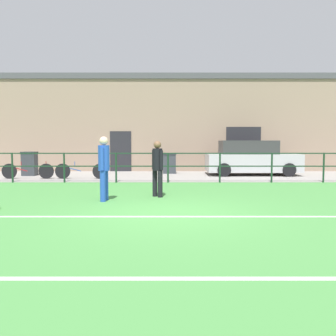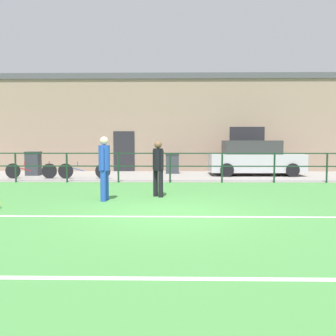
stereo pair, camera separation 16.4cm
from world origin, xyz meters
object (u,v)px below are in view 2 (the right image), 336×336
at_px(parked_car_red, 254,159).
at_px(trash_bin_0, 33,163).
at_px(bicycle_parked_1, 31,171).
at_px(trash_bin_1, 172,163).
at_px(player_striker, 104,164).
at_px(bicycle_parked_0, 84,171).
at_px(player_goalkeeper, 158,165).

height_order(parked_car_red, trash_bin_0, parked_car_red).
height_order(bicycle_parked_1, trash_bin_0, trash_bin_0).
xyz_separation_m(parked_car_red, trash_bin_1, (-3.81, 0.79, -0.26)).
bearing_deg(trash_bin_1, player_striker, -102.40).
bearing_deg(trash_bin_0, player_striker, -56.34).
bearing_deg(trash_bin_1, bicycle_parked_0, -145.31).
relative_size(player_goalkeeper, player_striker, 0.93).
bearing_deg(trash_bin_0, bicycle_parked_0, -27.74).
distance_m(player_goalkeeper, bicycle_parked_1, 7.38).
relative_size(bicycle_parked_1, trash_bin_1, 2.21).
relative_size(player_striker, trash_bin_0, 1.58).
distance_m(bicycle_parked_0, bicycle_parked_1, 2.25).
distance_m(bicycle_parked_0, trash_bin_0, 3.05).
relative_size(player_striker, bicycle_parked_0, 0.78).
relative_size(parked_car_red, bicycle_parked_1, 1.94).
distance_m(player_striker, trash_bin_0, 8.34).
height_order(player_striker, trash_bin_0, player_striker).
relative_size(player_goalkeeper, parked_car_red, 0.38).
bearing_deg(player_goalkeeper, bicycle_parked_0, 173.73).
xyz_separation_m(bicycle_parked_1, trash_bin_0, (-0.45, 1.42, 0.22)).
height_order(player_goalkeeper, player_striker, player_striker).
bearing_deg(player_goalkeeper, trash_bin_0, -176.92).
bearing_deg(player_goalkeeper, trash_bin_1, 136.12).
relative_size(bicycle_parked_0, trash_bin_0, 2.02).
relative_size(player_goalkeeper, trash_bin_1, 1.62).
bearing_deg(player_striker, bicycle_parked_0, -154.53).
xyz_separation_m(player_striker, trash_bin_1, (1.77, 8.07, -0.46)).
height_order(player_goalkeeper, bicycle_parked_0, player_goalkeeper).
bearing_deg(trash_bin_0, parked_car_red, 1.99).
bearing_deg(bicycle_parked_1, bicycle_parked_0, 0.00).
bearing_deg(player_striker, bicycle_parked_1, -136.66).
relative_size(parked_car_red, bicycle_parked_0, 1.92).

